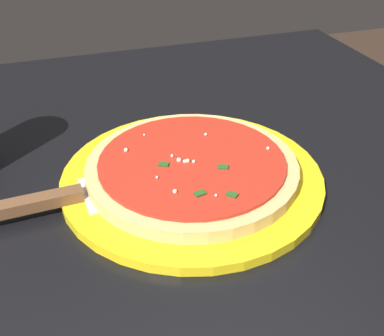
# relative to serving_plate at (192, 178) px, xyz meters

# --- Properties ---
(restaurant_table) EXTENTS (1.04, 0.91, 0.78)m
(restaurant_table) POSITION_rel_serving_plate_xyz_m (-0.05, 0.03, -0.14)
(restaurant_table) COLOR black
(restaurant_table) RESTS_ON ground_plane
(serving_plate) EXTENTS (0.32, 0.32, 0.01)m
(serving_plate) POSITION_rel_serving_plate_xyz_m (0.00, 0.00, 0.00)
(serving_plate) COLOR yellow
(serving_plate) RESTS_ON restaurant_table
(pizza) EXTENTS (0.25, 0.25, 0.02)m
(pizza) POSITION_rel_serving_plate_xyz_m (-0.00, -0.00, 0.02)
(pizza) COLOR #DBB26B
(pizza) RESTS_ON serving_plate
(pizza_server) EXTENTS (0.22, 0.07, 0.01)m
(pizza_server) POSITION_rel_serving_plate_xyz_m (-0.16, -0.01, 0.01)
(pizza_server) COLOR silver
(pizza_server) RESTS_ON serving_plate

